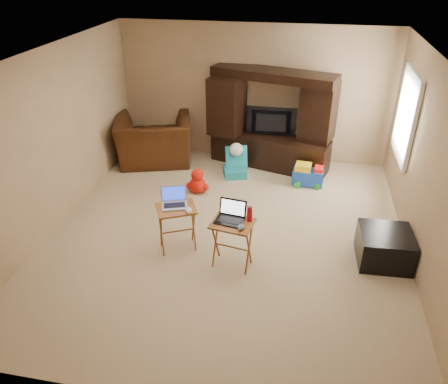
% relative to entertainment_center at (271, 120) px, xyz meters
% --- Properties ---
extents(floor, '(5.50, 5.50, 0.00)m').
position_rel_entertainment_center_xyz_m(floor, '(-0.37, -2.38, -0.90)').
color(floor, '#CCB68D').
rests_on(floor, ground).
extents(ceiling, '(5.50, 5.50, 0.00)m').
position_rel_entertainment_center_xyz_m(ceiling, '(-0.37, -2.38, 1.60)').
color(ceiling, silver).
rests_on(ceiling, ground).
extents(wall_back, '(5.00, 0.00, 5.00)m').
position_rel_entertainment_center_xyz_m(wall_back, '(-0.37, 0.37, 0.35)').
color(wall_back, tan).
rests_on(wall_back, ground).
extents(wall_front, '(5.00, 0.00, 5.00)m').
position_rel_entertainment_center_xyz_m(wall_front, '(-0.37, -5.13, 0.35)').
color(wall_front, tan).
rests_on(wall_front, ground).
extents(wall_left, '(0.00, 5.50, 5.50)m').
position_rel_entertainment_center_xyz_m(wall_left, '(-2.87, -2.38, 0.35)').
color(wall_left, tan).
rests_on(wall_left, ground).
extents(wall_right, '(0.00, 5.50, 5.50)m').
position_rel_entertainment_center_xyz_m(wall_right, '(2.13, -2.38, 0.35)').
color(wall_right, tan).
rests_on(wall_right, ground).
extents(window_pane, '(0.00, 1.20, 1.20)m').
position_rel_entertainment_center_xyz_m(window_pane, '(2.11, -0.83, 0.50)').
color(window_pane, white).
rests_on(window_pane, ground).
extents(window_frame, '(0.06, 1.14, 1.34)m').
position_rel_entertainment_center_xyz_m(window_frame, '(2.09, -0.83, 0.50)').
color(window_frame, white).
rests_on(window_frame, ground).
extents(entertainment_center, '(2.26, 1.13, 1.79)m').
position_rel_entertainment_center_xyz_m(entertainment_center, '(0.00, 0.00, 0.00)').
color(entertainment_center, black).
rests_on(entertainment_center, floor).
extents(television, '(0.91, 0.12, 0.52)m').
position_rel_entertainment_center_xyz_m(television, '(0.00, -0.04, -0.04)').
color(television, black).
rests_on(television, entertainment_center).
extents(recliner, '(1.65, 1.54, 0.89)m').
position_rel_entertainment_center_xyz_m(recliner, '(-2.16, -0.26, -0.45)').
color(recliner, '#42210E').
rests_on(recliner, floor).
extents(child_rocker, '(0.51, 0.55, 0.52)m').
position_rel_entertainment_center_xyz_m(child_rocker, '(-0.56, -0.56, -0.64)').
color(child_rocker, teal).
rests_on(child_rocker, floor).
extents(plush_toy, '(0.40, 0.33, 0.44)m').
position_rel_entertainment_center_xyz_m(plush_toy, '(-1.07, -1.29, -0.68)').
color(plush_toy, red).
rests_on(plush_toy, floor).
extents(push_toy, '(0.56, 0.42, 0.40)m').
position_rel_entertainment_center_xyz_m(push_toy, '(0.74, -0.66, -0.70)').
color(push_toy, blue).
rests_on(push_toy, floor).
extents(ottoman, '(0.69, 0.69, 0.43)m').
position_rel_entertainment_center_xyz_m(ottoman, '(1.77, -2.60, -0.68)').
color(ottoman, black).
rests_on(ottoman, floor).
extents(tray_table_left, '(0.63, 0.58, 0.65)m').
position_rel_entertainment_center_xyz_m(tray_table_left, '(-0.96, -2.85, -0.57)').
color(tray_table_left, '#9C6125').
rests_on(tray_table_left, floor).
extents(tray_table_right, '(0.57, 0.48, 0.66)m').
position_rel_entertainment_center_xyz_m(tray_table_right, '(-0.17, -3.08, -0.57)').
color(tray_table_right, brown).
rests_on(tray_table_right, floor).
extents(laptop_left, '(0.41, 0.37, 0.24)m').
position_rel_entertainment_center_xyz_m(laptop_left, '(-0.99, -2.82, -0.13)').
color(laptop_left, '#A6A6AB').
rests_on(laptop_left, tray_table_left).
extents(laptop_right, '(0.38, 0.33, 0.24)m').
position_rel_entertainment_center_xyz_m(laptop_right, '(-0.21, -3.06, -0.12)').
color(laptop_right, black).
rests_on(laptop_right, tray_table_right).
extents(mouse_left, '(0.11, 0.15, 0.05)m').
position_rel_entertainment_center_xyz_m(mouse_left, '(-0.77, -2.92, -0.22)').
color(mouse_left, silver).
rests_on(mouse_left, tray_table_left).
extents(mouse_right, '(0.12, 0.15, 0.05)m').
position_rel_entertainment_center_xyz_m(mouse_right, '(-0.04, -3.20, -0.21)').
color(mouse_right, '#46464B').
rests_on(mouse_right, tray_table_right).
extents(water_bottle, '(0.07, 0.07, 0.20)m').
position_rel_entertainment_center_xyz_m(water_bottle, '(0.03, -3.00, -0.13)').
color(water_bottle, '#BA0B1A').
rests_on(water_bottle, tray_table_right).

